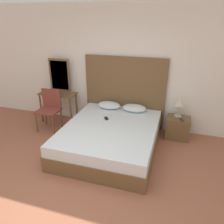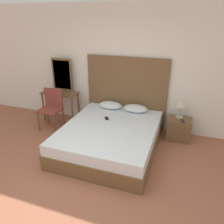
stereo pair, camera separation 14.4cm
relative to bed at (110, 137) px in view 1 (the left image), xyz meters
The scene contains 13 objects.
ground_plane 1.50m from the bed, 95.36° to the right, with size 16.00×16.00×0.00m, color #9E5B42.
wall_back 1.60m from the bed, 96.87° to the left, with size 10.00×0.06×2.70m.
bed is the anchor object (origin of this frame).
headboard 1.22m from the bed, 90.00° to the left, with size 1.84×0.05×1.63m.
pillow_left 0.94m from the bed, 109.28° to the left, with size 0.52×0.33×0.15m.
pillow_right 0.94m from the bed, 70.72° to the left, with size 0.52×0.33×0.15m.
phone_on_bed 0.43m from the bed, 121.90° to the left, with size 0.14×0.16×0.01m.
nightstand 1.49m from the bed, 33.35° to the left, with size 0.48×0.38×0.47m.
table_lamp 1.61m from the bed, 36.32° to the left, with size 0.22×0.22×0.43m.
phone_on_nightstand 1.51m from the bed, 29.21° to the left, with size 0.11×0.16×0.01m.
vanity_desk 1.80m from the bed, 153.12° to the left, with size 0.88×0.40×0.74m.
vanity_mirror 2.05m from the bed, 148.29° to the left, with size 0.52×0.03×0.78m.
chair 1.66m from the bed, 165.00° to the left, with size 0.49×0.43×0.92m.
Camera 1 is at (1.26, -2.06, 2.43)m, focal length 35.00 mm.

